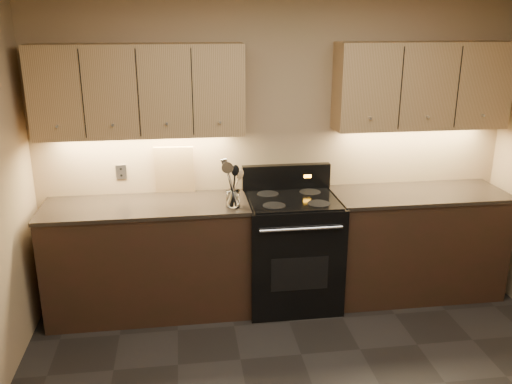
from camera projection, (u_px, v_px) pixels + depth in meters
wall_back at (277, 146)px, 4.58m from camera, size 4.00×0.04×2.60m
counter_left at (149, 258)px, 4.41m from camera, size 1.62×0.62×0.93m
counter_right at (415, 243)px, 4.71m from camera, size 1.46×0.62×0.93m
stove at (291, 249)px, 4.55m from camera, size 0.76×0.68×1.14m
upper_cab_left at (139, 91)px, 4.14m from camera, size 1.60×0.30×0.70m
upper_cab_right at (422, 86)px, 4.44m from camera, size 1.44×0.30×0.70m
outlet_plate at (121, 172)px, 4.46m from camera, size 0.08×0.01×0.12m
utensil_crock at (233, 199)px, 4.20m from camera, size 0.12×0.12×0.13m
cutting_board at (175, 170)px, 4.48m from camera, size 0.33×0.11×0.41m
wooden_spoon at (229, 187)px, 4.17m from camera, size 0.17×0.12×0.29m
black_spoon at (232, 185)px, 4.18m from camera, size 0.09×0.08×0.32m
black_turner at (235, 184)px, 4.14m from camera, size 0.17×0.18×0.37m
steel_spatula at (237, 180)px, 4.17m from camera, size 0.21×0.12×0.41m
steel_skimmer at (237, 185)px, 4.15m from camera, size 0.18×0.10×0.35m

